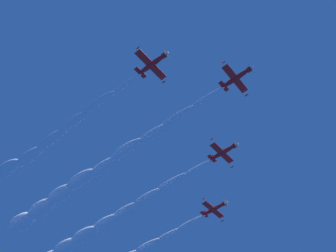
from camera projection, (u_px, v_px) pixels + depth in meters
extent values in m
ellipsoid|color=red|center=(236.00, 78.00, 74.34)|extent=(5.52, 5.26, 1.34)
cylinder|color=red|center=(249.00, 70.00, 73.43)|extent=(1.47, 1.46, 1.23)
cone|color=white|center=(252.00, 68.00, 73.24)|extent=(0.89, 0.87, 0.59)
cylinder|color=#3F3F47|center=(251.00, 68.00, 73.28)|extent=(1.87, 1.92, 2.65)
cube|color=red|center=(235.00, 79.00, 74.25)|extent=(6.40, 6.76, 1.91)
ellipsoid|color=red|center=(247.00, 95.00, 75.23)|extent=(0.83, 0.79, 0.30)
ellipsoid|color=red|center=(224.00, 62.00, 73.28)|extent=(0.83, 0.79, 0.30)
cube|color=red|center=(224.00, 86.00, 75.25)|extent=(2.58, 2.69, 0.74)
cube|color=red|center=(223.00, 86.00, 75.72)|extent=(1.03, 0.96, 1.09)
ellipsoid|color=#1E232D|center=(237.00, 77.00, 74.62)|extent=(1.61, 1.56, 0.79)
ellipsoid|color=red|center=(223.00, 152.00, 83.59)|extent=(5.53, 5.25, 1.17)
cylinder|color=red|center=(234.00, 146.00, 82.61)|extent=(1.46, 1.48, 1.21)
cone|color=white|center=(237.00, 144.00, 82.40)|extent=(0.89, 0.88, 0.57)
cylinder|color=#3F3F47|center=(236.00, 145.00, 82.45)|extent=(1.83, 1.98, 2.67)
cube|color=red|center=(222.00, 153.00, 83.51)|extent=(6.39, 6.75, 1.96)
ellipsoid|color=red|center=(232.00, 167.00, 84.45)|extent=(0.83, 0.80, 0.28)
ellipsoid|color=red|center=(212.00, 139.00, 82.57)|extent=(0.83, 0.80, 0.28)
cube|color=red|center=(212.00, 159.00, 84.57)|extent=(2.57, 2.68, 0.75)
cube|color=red|center=(212.00, 158.00, 85.03)|extent=(1.02, 0.98, 1.06)
ellipsoid|color=#1E232D|center=(224.00, 151.00, 83.86)|extent=(1.61, 1.57, 0.76)
ellipsoid|color=red|center=(152.00, 64.00, 72.42)|extent=(5.52, 5.25, 1.28)
cylinder|color=red|center=(164.00, 55.00, 71.49)|extent=(1.47, 1.46, 1.22)
cone|color=white|center=(167.00, 53.00, 71.29)|extent=(0.89, 0.87, 0.58)
cylinder|color=#3F3F47|center=(166.00, 54.00, 71.33)|extent=(1.85, 1.93, 2.65)
cube|color=red|center=(151.00, 65.00, 72.34)|extent=(6.40, 6.76, 1.89)
ellipsoid|color=red|center=(164.00, 82.00, 73.32)|extent=(0.83, 0.79, 0.29)
ellipsoid|color=red|center=(138.00, 48.00, 71.36)|extent=(0.83, 0.79, 0.29)
cube|color=red|center=(140.00, 73.00, 73.36)|extent=(2.58, 2.69, 0.73)
cube|color=red|center=(141.00, 72.00, 73.82)|extent=(1.02, 0.96, 1.08)
ellipsoid|color=#1E232D|center=(153.00, 63.00, 72.70)|extent=(1.61, 1.56, 0.77)
ellipsoid|color=red|center=(214.00, 209.00, 94.00)|extent=(5.50, 5.22, 1.25)
cylinder|color=red|center=(224.00, 204.00, 93.07)|extent=(1.44, 1.43, 1.18)
cone|color=white|center=(226.00, 202.00, 92.88)|extent=(0.88, 0.86, 0.56)
cylinder|color=#3F3F47|center=(226.00, 203.00, 92.92)|extent=(1.79, 1.86, 2.55)
cube|color=red|center=(213.00, 210.00, 93.92)|extent=(6.45, 6.82, 1.48)
ellipsoid|color=red|center=(222.00, 221.00, 95.09)|extent=(0.82, 0.79, 0.29)
ellipsoid|color=red|center=(204.00, 199.00, 92.74)|extent=(0.82, 0.79, 0.29)
cube|color=red|center=(204.00, 214.00, 94.93)|extent=(2.59, 2.70, 0.58)
cube|color=red|center=(204.00, 213.00, 95.38)|extent=(0.99, 0.92, 1.09)
ellipsoid|color=#1E232D|center=(215.00, 208.00, 94.27)|extent=(1.59, 1.54, 0.75)
ellipsoid|color=white|center=(206.00, 99.00, 76.64)|extent=(7.18, 6.76, 1.37)
ellipsoid|color=white|center=(177.00, 117.00, 78.64)|extent=(7.46, 7.06, 1.76)
ellipsoid|color=white|center=(152.00, 134.00, 80.47)|extent=(7.74, 7.36, 2.15)
ellipsoid|color=white|center=(126.00, 149.00, 82.50)|extent=(8.01, 7.66, 2.54)
ellipsoid|color=white|center=(104.00, 167.00, 84.89)|extent=(8.29, 7.95, 2.93)
ellipsoid|color=white|center=(81.00, 179.00, 86.74)|extent=(8.57, 8.25, 3.33)
ellipsoid|color=white|center=(60.00, 195.00, 88.96)|extent=(8.84, 8.55, 3.72)
ellipsoid|color=white|center=(41.00, 209.00, 90.89)|extent=(9.12, 8.84, 4.11)
ellipsoid|color=white|center=(21.00, 223.00, 93.25)|extent=(9.40, 9.14, 4.50)
ellipsoid|color=white|center=(195.00, 169.00, 85.71)|extent=(7.18, 6.76, 1.37)
ellipsoid|color=white|center=(172.00, 182.00, 87.79)|extent=(7.46, 7.06, 1.76)
ellipsoid|color=white|center=(148.00, 197.00, 89.78)|extent=(7.74, 7.36, 2.15)
ellipsoid|color=white|center=(126.00, 211.00, 92.16)|extent=(8.01, 7.66, 2.54)
ellipsoid|color=white|center=(106.00, 223.00, 93.94)|extent=(8.29, 7.95, 2.93)
ellipsoid|color=white|center=(84.00, 235.00, 95.62)|extent=(8.57, 8.25, 3.33)
ellipsoid|color=white|center=(66.00, 247.00, 98.34)|extent=(8.84, 8.55, 3.72)
ellipsoid|color=white|center=(124.00, 86.00, 74.63)|extent=(7.18, 6.76, 1.37)
ellipsoid|color=white|center=(96.00, 103.00, 76.47)|extent=(7.46, 7.06, 1.76)
ellipsoid|color=white|center=(73.00, 122.00, 78.51)|extent=(7.74, 7.36, 2.15)
ellipsoid|color=white|center=(51.00, 140.00, 80.82)|extent=(8.01, 7.66, 2.54)
ellipsoid|color=white|center=(29.00, 157.00, 82.97)|extent=(8.29, 7.95, 2.93)
ellipsoid|color=white|center=(6.00, 170.00, 84.65)|extent=(8.57, 8.25, 3.33)
ellipsoid|color=white|center=(191.00, 222.00, 95.97)|extent=(7.18, 6.76, 1.37)
ellipsoid|color=white|center=(169.00, 235.00, 98.18)|extent=(7.46, 7.06, 1.76)
ellipsoid|color=white|center=(149.00, 245.00, 100.15)|extent=(7.74, 7.36, 2.15)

